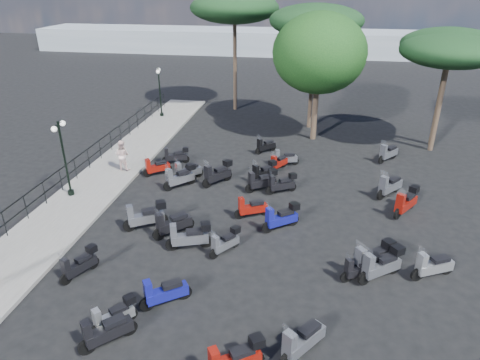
% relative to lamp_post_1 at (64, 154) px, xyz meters
% --- Properties ---
extents(ground, '(120.00, 120.00, 0.00)m').
position_rel_lamp_post_1_xyz_m(ground, '(7.16, -0.41, -2.22)').
color(ground, black).
rests_on(ground, ground).
extents(sidewalk, '(3.00, 30.00, 0.15)m').
position_rel_lamp_post_1_xyz_m(sidewalk, '(0.66, 2.59, -2.15)').
color(sidewalk, slate).
rests_on(sidewalk, ground).
extents(railing, '(0.04, 26.04, 1.10)m').
position_rel_lamp_post_1_xyz_m(railing, '(-0.64, 2.39, -1.33)').
color(railing, black).
rests_on(railing, sidewalk).
extents(lamp_post_1, '(0.33, 1.07, 3.64)m').
position_rel_lamp_post_1_xyz_m(lamp_post_1, '(0.00, 0.00, 0.00)').
color(lamp_post_1, black).
rests_on(lamp_post_1, sidewalk).
extents(lamp_post_2, '(0.47, 1.02, 3.56)m').
position_rel_lamp_post_1_xyz_m(lamp_post_2, '(-0.01, 13.01, -0.05)').
color(lamp_post_2, black).
rests_on(lamp_post_2, sidewalk).
extents(pedestrian_far, '(0.86, 0.70, 1.65)m').
position_rel_lamp_post_1_xyz_m(pedestrian_far, '(1.26, 3.20, -1.25)').
color(pedestrian_far, silver).
rests_on(pedestrian_far, sidewalk).
extents(scooter_0, '(1.10, 1.23, 1.20)m').
position_rel_lamp_post_1_xyz_m(scooter_0, '(5.69, -7.56, -1.77)').
color(scooter_0, black).
rests_on(scooter_0, ground).
extents(scooter_1, '(0.87, 1.46, 1.25)m').
position_rel_lamp_post_1_xyz_m(scooter_1, '(3.43, -5.43, -1.75)').
color(scooter_1, black).
rests_on(scooter_1, ground).
extents(scooter_2, '(1.68, 1.16, 1.49)m').
position_rel_lamp_post_1_xyz_m(scooter_2, '(4.55, -2.03, -1.66)').
color(scooter_2, black).
rests_on(scooter_2, ground).
extents(scooter_3, '(1.38, 1.44, 1.44)m').
position_rel_lamp_post_1_xyz_m(scooter_3, '(4.81, 1.94, -1.68)').
color(scooter_3, black).
rests_on(scooter_3, ground).
extents(scooter_4, '(1.29, 1.09, 1.27)m').
position_rel_lamp_post_1_xyz_m(scooter_4, '(3.16, 3.13, -1.78)').
color(scooter_4, black).
rests_on(scooter_4, ground).
extents(scooter_5, '(1.49, 0.75, 1.24)m').
position_rel_lamp_post_1_xyz_m(scooter_5, '(3.69, 4.79, -1.76)').
color(scooter_5, black).
rests_on(scooter_5, ground).
extents(scooter_6, '(1.30, 1.29, 1.38)m').
position_rel_lamp_post_1_xyz_m(scooter_6, '(5.75, -8.21, -1.75)').
color(scooter_6, black).
rests_on(scooter_6, ground).
extents(scooter_7, '(1.02, 1.29, 1.20)m').
position_rel_lamp_post_1_xyz_m(scooter_7, '(8.16, -3.19, -1.77)').
color(scooter_7, black).
rests_on(scooter_7, ground).
extents(scooter_8, '(1.40, 1.39, 1.48)m').
position_rel_lamp_post_1_xyz_m(scooter_8, '(5.81, -2.36, -1.71)').
color(scooter_8, black).
rests_on(scooter_8, ground).
extents(scooter_9, '(1.31, 1.54, 1.47)m').
position_rel_lamp_post_1_xyz_m(scooter_9, '(6.57, 2.63, -1.67)').
color(scooter_9, black).
rests_on(scooter_9, ground).
extents(scooter_10, '(1.34, 1.23, 1.36)m').
position_rel_lamp_post_1_xyz_m(scooter_10, '(4.93, 2.82, -1.75)').
color(scooter_10, black).
rests_on(scooter_10, ground).
extents(scooter_11, '(1.15, 1.16, 1.22)m').
position_rel_lamp_post_1_xyz_m(scooter_11, '(8.45, 7.31, -1.80)').
color(scooter_11, black).
rests_on(scooter_11, ground).
extents(scooter_12, '(1.47, 1.12, 1.38)m').
position_rel_lamp_post_1_xyz_m(scooter_12, '(6.83, -6.36, -1.74)').
color(scooter_12, black).
rests_on(scooter_12, ground).
extents(scooter_13, '(1.74, 0.85, 1.44)m').
position_rel_lamp_post_1_xyz_m(scooter_13, '(6.75, -3.18, -1.68)').
color(scooter_13, black).
rests_on(scooter_13, ground).
extents(scooter_14, '(1.49, 0.87, 1.28)m').
position_rel_lamp_post_1_xyz_m(scooter_14, '(8.74, -0.38, -1.78)').
color(scooter_14, black).
rests_on(scooter_14, ground).
extents(scooter_15, '(1.24, 1.31, 1.31)m').
position_rel_lamp_post_1_xyz_m(scooter_15, '(8.84, 3.34, -1.73)').
color(scooter_15, black).
rests_on(scooter_15, ground).
extents(scooter_16, '(1.50, 1.09, 1.36)m').
position_rel_lamp_post_1_xyz_m(scooter_16, '(8.87, 2.26, -1.71)').
color(scooter_16, black).
rests_on(scooter_16, ground).
extents(scooter_17, '(0.88, 1.32, 1.19)m').
position_rel_lamp_post_1_xyz_m(scooter_17, '(9.45, 4.91, -1.81)').
color(scooter_17, black).
rests_on(scooter_17, ground).
extents(scooter_18, '(1.55, 1.12, 1.40)m').
position_rel_lamp_post_1_xyz_m(scooter_18, '(9.52, -8.59, -1.70)').
color(scooter_18, black).
rests_on(scooter_18, ground).
extents(scooter_19, '(1.24, 1.54, 1.48)m').
position_rel_lamp_post_1_xyz_m(scooter_19, '(11.22, -7.66, -1.71)').
color(scooter_19, black).
rests_on(scooter_19, ground).
extents(scooter_20, '(1.36, 0.85, 1.18)m').
position_rel_lamp_post_1_xyz_m(scooter_20, '(13.08, -3.96, -1.78)').
color(scooter_20, black).
rests_on(scooter_20, ground).
extents(scooter_21, '(1.50, 1.21, 1.41)m').
position_rel_lamp_post_1_xyz_m(scooter_21, '(10.11, -1.13, -1.69)').
color(scooter_21, black).
rests_on(scooter_21, ground).
extents(scooter_22, '(1.46, 0.94, 1.27)m').
position_rel_lamp_post_1_xyz_m(scooter_22, '(9.85, 2.17, -1.74)').
color(scooter_22, black).
rests_on(scooter_22, ground).
extents(scooter_23, '(1.49, 0.70, 1.22)m').
position_rel_lamp_post_1_xyz_m(scooter_23, '(9.75, 5.56, -1.80)').
color(scooter_23, black).
rests_on(scooter_23, ground).
extents(scooter_25, '(1.60, 1.28, 1.50)m').
position_rel_lamp_post_1_xyz_m(scooter_25, '(13.77, -3.81, -1.66)').
color(scooter_25, black).
rests_on(scooter_25, ground).
extents(scooter_26, '(1.60, 0.94, 1.38)m').
position_rel_lamp_post_1_xyz_m(scooter_26, '(15.55, -3.45, -1.74)').
color(scooter_26, black).
rests_on(scooter_26, ground).
extents(scooter_27, '(1.23, 1.61, 1.48)m').
position_rel_lamp_post_1_xyz_m(scooter_27, '(15.42, 1.10, -1.66)').
color(scooter_27, black).
rests_on(scooter_27, ground).
extents(scooter_28, '(1.32, 1.49, 1.50)m').
position_rel_lamp_post_1_xyz_m(scooter_28, '(14.94, 2.73, -1.70)').
color(scooter_28, black).
rests_on(scooter_28, ground).
extents(scooter_29, '(1.20, 1.41, 1.39)m').
position_rel_lamp_post_1_xyz_m(scooter_29, '(15.47, 7.20, -1.74)').
color(scooter_29, black).
rests_on(scooter_29, ground).
extents(scooter_30, '(1.60, 1.28, 1.50)m').
position_rel_lamp_post_1_xyz_m(scooter_30, '(13.52, -3.48, -1.66)').
color(scooter_30, black).
rests_on(scooter_30, ground).
extents(broadleaf_tree, '(5.66, 5.66, 7.82)m').
position_rel_lamp_post_1_xyz_m(broadleaf_tree, '(11.22, 10.28, 3.18)').
color(broadleaf_tree, '#38281E').
rests_on(broadleaf_tree, ground).
extents(pine_0, '(6.01, 6.01, 8.10)m').
position_rel_lamp_post_1_xyz_m(pine_0, '(10.89, 12.70, 4.80)').
color(pine_0, '#38281E').
rests_on(pine_0, ground).
extents(pine_1, '(5.59, 5.59, 7.01)m').
position_rel_lamp_post_1_xyz_m(pine_1, '(18.54, 10.44, 3.78)').
color(pine_1, '#38281E').
rests_on(pine_1, ground).
extents(pine_2, '(6.47, 6.47, 8.68)m').
position_rel_lamp_post_1_xyz_m(pine_2, '(4.99, 16.20, 5.30)').
color(pine_2, '#38281E').
rests_on(pine_2, ground).
extents(pine_3, '(5.48, 5.48, 6.85)m').
position_rel_lamp_post_1_xyz_m(pine_3, '(18.31, 9.45, 3.64)').
color(pine_3, '#38281E').
rests_on(pine_3, ground).
extents(distant_hills, '(70.00, 8.00, 3.00)m').
position_rel_lamp_post_1_xyz_m(distant_hills, '(7.16, 44.59, -0.72)').
color(distant_hills, gray).
rests_on(distant_hills, ground).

